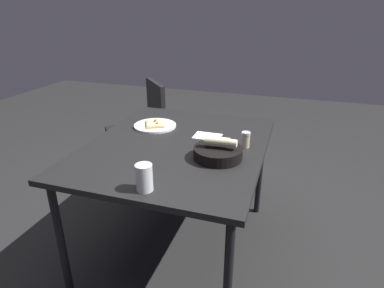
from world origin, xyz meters
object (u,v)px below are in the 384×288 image
(bread_basket, at_px, (218,152))
(beer_glass, at_px, (144,179))
(pepper_shaker, at_px, (246,141))
(chair_near, at_px, (143,124))
(pizza_plate, at_px, (155,125))
(dining_table, at_px, (177,152))

(bread_basket, height_order, beer_glass, beer_glass)
(pepper_shaker, height_order, chair_near, chair_near)
(pepper_shaker, bearing_deg, pizza_plate, -13.62)
(pizza_plate, xyz_separation_m, bread_basket, (-0.50, 0.33, 0.03))
(pizza_plate, relative_size, chair_near, 0.32)
(dining_table, xyz_separation_m, pepper_shaker, (-0.38, -0.07, 0.09))
(pizza_plate, bearing_deg, dining_table, 136.63)
(pizza_plate, xyz_separation_m, pepper_shaker, (-0.61, 0.15, 0.03))
(beer_glass, height_order, pepper_shaker, beer_glass)
(dining_table, height_order, beer_glass, beer_glass)
(pepper_shaker, bearing_deg, beer_glass, 60.63)
(chair_near, bearing_deg, pepper_shaker, 142.74)
(dining_table, height_order, bread_basket, bread_basket)
(bread_basket, distance_m, pepper_shaker, 0.21)
(pizza_plate, bearing_deg, chair_near, -57.24)
(bread_basket, relative_size, chair_near, 0.30)
(bread_basket, height_order, chair_near, chair_near)
(pizza_plate, xyz_separation_m, chair_near, (0.40, -0.62, -0.25))
(beer_glass, bearing_deg, dining_table, -84.68)
(dining_table, xyz_separation_m, bread_basket, (-0.27, 0.11, 0.09))
(bread_basket, bearing_deg, pizza_plate, -33.68)
(bread_basket, bearing_deg, beer_glass, 61.37)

